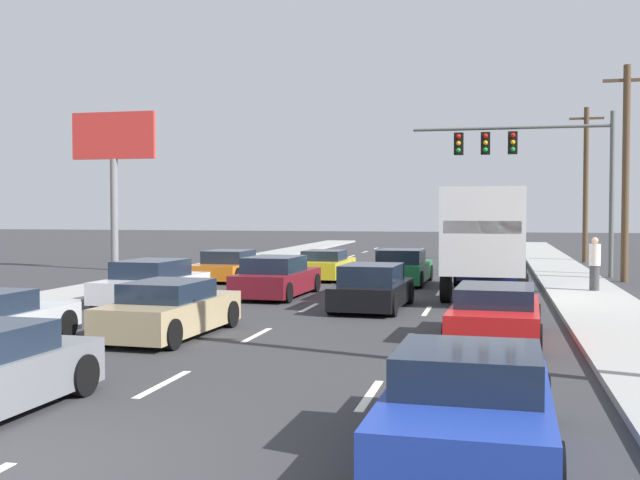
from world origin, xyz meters
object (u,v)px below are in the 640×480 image
Objects in this scene: car_green at (402,268)px; roadside_billboard at (114,157)px; pedestrian_near_corner at (595,264)px; box_truck at (487,236)px; car_blue at (468,405)px; car_white at (152,283)px; car_black at (372,288)px; utility_pole_far at (586,183)px; car_tan at (170,310)px; car_yellow at (325,266)px; traffic_signal_mast at (519,153)px; car_red at (496,315)px; utility_pole_mid at (626,171)px; car_orange at (230,266)px; car_maroon at (277,278)px.

car_green is 15.46m from roadside_billboard.
box_truck is at bearing -158.54° from pedestrian_near_corner.
roadside_billboard reaches higher than car_blue.
car_white is 6.85m from car_black.
car_white is 10.19m from car_green.
utility_pole_far is at bearing 84.81° from pedestrian_near_corner.
car_tan is 1.04× the size of car_blue.
car_yellow is 22.54m from car_blue.
traffic_signal_mast reaches higher than car_tan.
car_red is 17.84m from traffic_signal_mast.
car_red is at bearing -53.61° from car_black.
car_green is 0.54× the size of box_truck.
utility_pole_mid is at bearing 77.04° from car_blue.
car_white is 1.13× the size of car_yellow.
utility_pole_mid is at bearing 6.61° from car_yellow.
traffic_signal_mast is 1.00× the size of utility_pole_far.
traffic_signal_mast is 4.62m from utility_pole_mid.
car_white reaches higher than car_orange.
utility_pole_mid is at bearing 9.21° from car_orange.
car_green reaches higher than car_maroon.
utility_pole_far is 24.81m from roadside_billboard.
pedestrian_near_corner is at bearing -109.02° from utility_pole_mid.
utility_pole_mid is at bearing 50.54° from box_truck.
pedestrian_near_corner reaches higher than car_yellow.
car_tan is 20.47m from utility_pole_mid.
car_green reaches higher than car_orange.
roadside_billboard reaches higher than box_truck.
utility_pole_far is 4.69× the size of pedestrian_near_corner.
car_white is 11.32m from car_red.
traffic_signal_mast is at bearing 86.82° from car_red.
box_truck is 19.27m from roadside_billboard.
utility_pole_mid reaches higher than car_green.
car_black is 8.61m from pedestrian_near_corner.
car_yellow is 0.51× the size of box_truck.
box_truck is at bearing 91.83° from car_red.
car_tan is at bearing -61.19° from car_white.
car_orange is 10.61m from car_black.
utility_pole_far is at bearing 42.94° from car_orange.
utility_pole_mid reaches higher than car_maroon.
car_tan reaches higher than car_red.
car_blue is 23.86m from utility_pole_mid.
car_yellow is 12.15m from roadside_billboard.
car_green is 0.51× the size of traffic_signal_mast.
car_orange is at bearing -158.01° from traffic_signal_mast.
car_black is 13.89m from utility_pole_mid.
roadside_billboard is at bearing 166.64° from car_yellow.
pedestrian_near_corner is at bearing 78.78° from car_blue.
car_black is 23.89m from utility_pole_far.
car_red is at bearing -45.36° from car_maroon.
box_truck reaches higher than pedestrian_near_corner.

